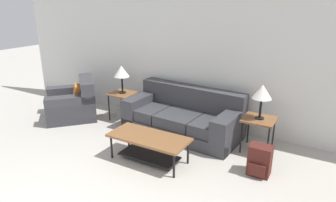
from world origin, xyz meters
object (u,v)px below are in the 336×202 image
at_px(armchair, 74,103).
at_px(table_lamp_left, 122,72).
at_px(side_table_left, 123,96).
at_px(table_lamp_right, 262,92).
at_px(coffee_table, 149,143).
at_px(couch, 183,118).
at_px(side_table_right, 259,122).
at_px(backpack, 260,161).

relative_size(armchair, table_lamp_left, 2.48).
bearing_deg(armchair, side_table_left, 22.52).
distance_m(armchair, table_lamp_right, 3.78).
distance_m(armchair, coffee_table, 2.47).
distance_m(couch, side_table_right, 1.37).
bearing_deg(backpack, table_lamp_left, 166.74).
xyz_separation_m(side_table_left, table_lamp_right, (2.71, 0.00, 0.49)).
height_order(couch, table_lamp_left, table_lamp_left).
relative_size(side_table_right, table_lamp_left, 1.01).
height_order(armchair, coffee_table, armchair).
height_order(coffee_table, side_table_right, side_table_right).
distance_m(armchair, table_lamp_left, 1.28).
bearing_deg(couch, backpack, -24.43).
distance_m(armchair, side_table_left, 1.08).
distance_m(couch, coffee_table, 1.16).
bearing_deg(armchair, table_lamp_left, 22.52).
xyz_separation_m(armchair, table_lamp_right, (3.70, 0.41, 0.70)).
height_order(couch, side_table_left, couch).
height_order(side_table_left, table_lamp_left, table_lamp_left).
bearing_deg(couch, side_table_left, -179.14).
relative_size(coffee_table, table_lamp_left, 2.20).
height_order(armchair, table_lamp_right, table_lamp_right).
bearing_deg(coffee_table, armchair, 162.69).
distance_m(couch, armchair, 2.38).
bearing_deg(coffee_table, table_lamp_right, 40.60).
bearing_deg(table_lamp_right, side_table_right, 0.00).
distance_m(coffee_table, side_table_left, 1.80).
relative_size(table_lamp_right, backpack, 1.26).
xyz_separation_m(couch, armchair, (-2.34, -0.43, -0.01)).
xyz_separation_m(coffee_table, side_table_left, (-1.38, 1.14, 0.20)).
height_order(armchair, side_table_left, armchair).
relative_size(couch, armchair, 1.56).
bearing_deg(couch, coffee_table, -89.05).
bearing_deg(table_lamp_left, coffee_table, -39.65).
height_order(couch, backpack, couch).
bearing_deg(armchair, couch, 10.34).
bearing_deg(side_table_right, side_table_left, 180.00).
distance_m(side_table_right, table_lamp_right, 0.49).
height_order(table_lamp_left, backpack, table_lamp_left).
relative_size(coffee_table, side_table_left, 2.18).
bearing_deg(backpack, coffee_table, -163.56).
xyz_separation_m(couch, table_lamp_right, (1.35, -0.02, 0.70)).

